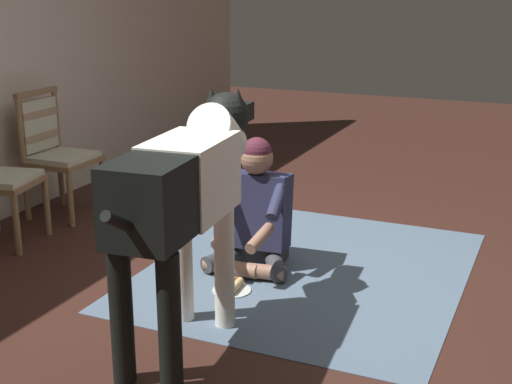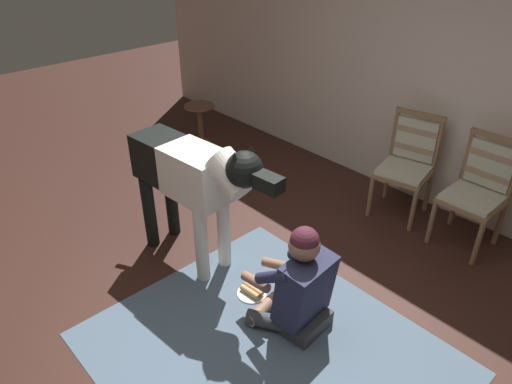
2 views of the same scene
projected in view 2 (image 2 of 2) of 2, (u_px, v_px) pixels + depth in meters
ground_plane at (251, 327)px, 3.37m from camera, size 15.01×15.01×0.00m
back_wall at (460, 76)px, 4.14m from camera, size 8.67×0.10×2.60m
area_rug at (268, 353)px, 3.16m from camera, size 2.23×1.93×0.01m
dining_chair_left_of_pair at (408, 160)px, 4.41m from camera, size 0.54×0.54×0.98m
dining_chair_right_of_pair at (479, 187)px, 3.99m from camera, size 0.46×0.47×0.98m
person_sitting_on_floor at (299, 287)px, 3.22m from camera, size 0.65×0.58×0.84m
large_dog at (192, 177)px, 3.59m from camera, size 1.63×0.41×1.23m
hot_dog_on_plate at (252, 291)px, 3.64m from camera, size 0.23×0.23×0.06m
round_side_table at (200, 122)px, 5.80m from camera, size 0.36×0.36×0.53m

